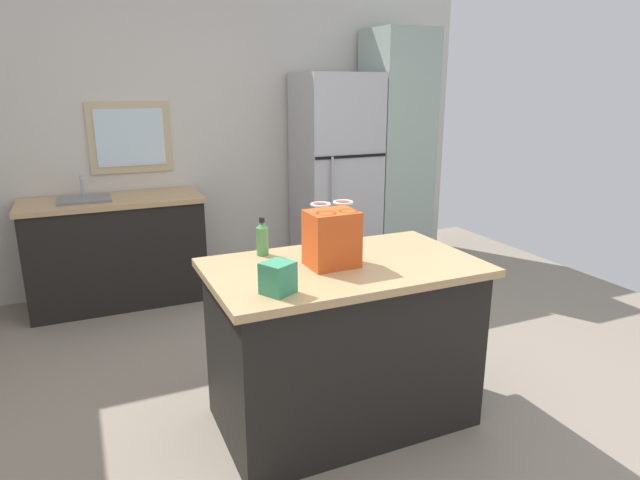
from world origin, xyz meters
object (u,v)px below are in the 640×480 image
shopping_bag (332,238)px  bottle (262,239)px  tall_cabinet (395,152)px  small_box (278,278)px  kitchen_island (343,343)px  refrigerator (335,177)px

shopping_bag → bottle: size_ratio=1.59×
tall_cabinet → small_box: (-2.15, -2.52, -0.17)m
small_box → shopping_bag: bearing=33.3°
kitchen_island → refrigerator: bearing=65.3°
kitchen_island → shopping_bag: shopping_bag is taller
shopping_bag → bottle: bearing=129.5°
kitchen_island → tall_cabinet: bearing=53.1°
small_box → bottle: (0.12, 0.57, 0.02)m
refrigerator → tall_cabinet: 0.69m
bottle → kitchen_island: bearing=-43.8°
bottle → small_box: bearing=-101.7°
refrigerator → bottle: 2.38m
small_box → refrigerator: bearing=59.3°
tall_cabinet → small_box: bearing=-130.5°
shopping_bag → refrigerator: bearing=63.9°
kitchen_island → bottle: size_ratio=6.72×
tall_cabinet → small_box: size_ratio=16.01×
tall_cabinet → shopping_bag: (-1.77, -2.27, -0.10)m
kitchen_island → bottle: bearing=136.2°
tall_cabinet → small_box: 3.31m
small_box → kitchen_island: bearing=29.1°
shopping_bag → small_box: size_ratio=2.31×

